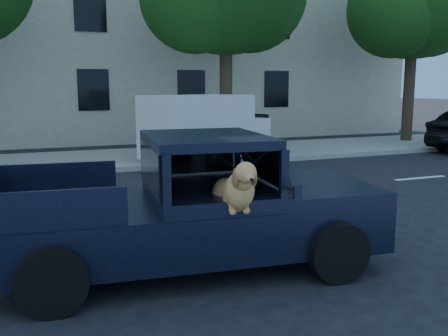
% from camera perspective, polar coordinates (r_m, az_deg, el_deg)
% --- Properties ---
extents(ground, '(120.00, 120.00, 0.00)m').
position_cam_1_polar(ground, '(7.23, -8.37, -10.31)').
color(ground, black).
rests_on(ground, ground).
extents(far_sidewalk, '(60.00, 4.00, 0.15)m').
position_cam_1_polar(far_sidewalk, '(16.08, -16.00, 0.77)').
color(far_sidewalk, gray).
rests_on(far_sidewalk, ground).
extents(lane_stripes, '(21.60, 0.14, 0.01)m').
position_cam_1_polar(lane_stripes, '(10.91, -2.27, -3.33)').
color(lane_stripes, silver).
rests_on(lane_stripes, ground).
extents(street_tree_right, '(6.00, 5.20, 8.60)m').
position_cam_1_polar(street_tree_right, '(22.06, 20.97, 17.54)').
color(street_tree_right, '#332619').
rests_on(street_tree_right, ground).
extents(building_main, '(26.00, 6.00, 9.00)m').
position_cam_1_polar(building_main, '(23.66, -10.91, 14.45)').
color(building_main, beige).
rests_on(building_main, ground).
extents(pickup_truck, '(5.18, 2.81, 1.79)m').
position_cam_1_polar(pickup_truck, '(6.66, -4.73, -6.52)').
color(pickup_truck, black).
rests_on(pickup_truck, ground).
extents(mail_truck, '(4.22, 3.01, 2.11)m').
position_cam_1_polar(mail_truck, '(15.08, -2.31, 3.81)').
color(mail_truck, silver).
rests_on(mail_truck, ground).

